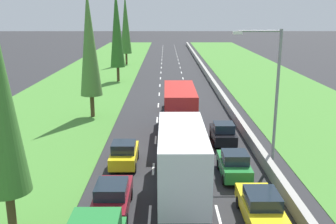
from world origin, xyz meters
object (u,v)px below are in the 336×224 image
object	(u,v)px
street_light_mast	(272,87)
red_box_truck_centre_lane	(179,110)
poplar_tree_second	(89,43)
yellow_sedan_right_lane	(261,207)
yellow_hatchback_left_lane	(124,154)
poplar_tree_fourth	(126,24)
black_hatchback_right_lane_fourth	(223,133)
red_sedan_centre_lane	(173,103)
poplar_tree_third	(117,28)
maroon_sedan_left_lane	(112,197)
green_hatchback_right_lane	(234,164)
white_box_truck_centre_lane	(181,159)

from	to	relation	value
street_light_mast	red_box_truck_centre_lane	bearing A→B (deg)	134.68
poplar_tree_second	yellow_sedan_right_lane	bearing A→B (deg)	-59.21
yellow_hatchback_left_lane	poplar_tree_second	world-z (taller)	poplar_tree_second
poplar_tree_second	poplar_tree_fourth	size ratio (longest dim) A/B	0.91
black_hatchback_right_lane_fourth	red_sedan_centre_lane	size ratio (longest dim) A/B	0.87
yellow_hatchback_left_lane	poplar_tree_third	distance (m)	33.64
yellow_sedan_right_lane	maroon_sedan_left_lane	distance (m)	7.48
green_hatchback_right_lane	red_sedan_centre_lane	size ratio (longest dim) A/B	0.87
green_hatchback_right_lane	white_box_truck_centre_lane	bearing A→B (deg)	-143.23
poplar_tree_fourth	white_box_truck_centre_lane	bearing A→B (deg)	-81.38
yellow_hatchback_left_lane	black_hatchback_right_lane_fourth	bearing A→B (deg)	31.82
black_hatchback_right_lane_fourth	poplar_tree_third	world-z (taller)	poplar_tree_third
maroon_sedan_left_lane	poplar_tree_second	distance (m)	20.38
maroon_sedan_left_lane	poplar_tree_second	world-z (taller)	poplar_tree_second
yellow_sedan_right_lane	white_box_truck_centre_lane	world-z (taller)	white_box_truck_centre_lane
red_sedan_centre_lane	street_light_mast	xyz separation A→B (m)	(6.31, -14.47, 4.42)
red_sedan_centre_lane	yellow_sedan_right_lane	bearing A→B (deg)	-80.16
black_hatchback_right_lane_fourth	street_light_mast	world-z (taller)	street_light_mast
white_box_truck_centre_lane	black_hatchback_right_lane_fourth	xyz separation A→B (m)	(3.64, 8.96, -1.35)
yellow_sedan_right_lane	red_box_truck_centre_lane	distance (m)	14.56
yellow_hatchback_left_lane	poplar_tree_third	bearing A→B (deg)	97.43
maroon_sedan_left_lane	poplar_tree_third	bearing A→B (deg)	96.29
white_box_truck_centre_lane	black_hatchback_right_lane_fourth	bearing A→B (deg)	67.91
maroon_sedan_left_lane	street_light_mast	bearing A→B (deg)	35.56
red_box_truck_centre_lane	red_sedan_centre_lane	distance (m)	8.60
red_sedan_centre_lane	poplar_tree_third	xyz separation A→B (m)	(-7.78, 17.40, 6.99)
maroon_sedan_left_lane	poplar_tree_second	bearing A→B (deg)	103.27
yellow_hatchback_left_lane	red_sedan_centre_lane	xyz separation A→B (m)	(3.53, 15.23, -0.02)
street_light_mast	green_hatchback_right_lane	bearing A→B (deg)	-136.35
poplar_tree_fourth	yellow_sedan_right_lane	bearing A→B (deg)	-78.22
yellow_hatchback_left_lane	white_box_truck_centre_lane	bearing A→B (deg)	-50.75
black_hatchback_right_lane_fourth	poplar_tree_third	xyz separation A→B (m)	(-11.53, 28.12, 6.96)
yellow_sedan_right_lane	street_light_mast	size ratio (longest dim) A/B	0.50
red_box_truck_centre_lane	yellow_hatchback_left_lane	size ratio (longest dim) A/B	2.41
poplar_tree_fourth	green_hatchback_right_lane	bearing A→B (deg)	-77.49
green_hatchback_right_lane	red_box_truck_centre_lane	size ratio (longest dim) A/B	0.41
maroon_sedan_left_lane	black_hatchback_right_lane_fourth	distance (m)	12.97
green_hatchback_right_lane	maroon_sedan_left_lane	xyz separation A→B (m)	(-7.01, -4.34, -0.02)
yellow_sedan_right_lane	green_hatchback_right_lane	size ratio (longest dim) A/B	1.15
red_box_truck_centre_lane	poplar_tree_third	size ratio (longest dim) A/B	0.70
red_box_truck_centre_lane	street_light_mast	size ratio (longest dim) A/B	1.04
yellow_sedan_right_lane	yellow_hatchback_left_lane	xyz separation A→B (m)	(-7.44, 7.30, 0.02)
red_box_truck_centre_lane	street_light_mast	xyz separation A→B (m)	(5.93, -5.99, 3.05)
yellow_sedan_right_lane	poplar_tree_second	size ratio (longest dim) A/B	0.37
red_box_truck_centre_lane	red_sedan_centre_lane	xyz separation A→B (m)	(-0.38, 8.48, -1.37)
poplar_tree_third	street_light_mast	distance (m)	34.94
green_hatchback_right_lane	poplar_tree_third	world-z (taller)	poplar_tree_third
poplar_tree_second	street_light_mast	size ratio (longest dim) A/B	1.36
green_hatchback_right_lane	red_sedan_centre_lane	world-z (taller)	green_hatchback_right_lane
white_box_truck_centre_lane	black_hatchback_right_lane_fourth	distance (m)	9.77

